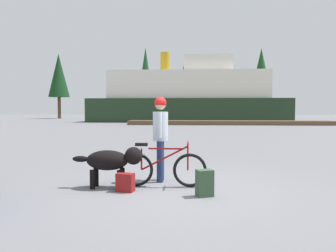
{
  "coord_description": "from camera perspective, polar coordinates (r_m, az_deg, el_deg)",
  "views": [
    {
      "loc": [
        0.25,
        -6.1,
        1.53
      ],
      "look_at": [
        -0.25,
        1.81,
        1.11
      ],
      "focal_mm": 35.05,
      "sensor_mm": 36.0,
      "label": 1
    }
  ],
  "objects": [
    {
      "name": "ground_plane",
      "position": [
        6.29,
        1.25,
        -11.07
      ],
      "size": [
        160.0,
        160.0,
        0.0
      ],
      "primitive_type": "plane",
      "color": "slate"
    },
    {
      "name": "bicycle",
      "position": [
        6.49,
        -1.02,
        -7.35
      ],
      "size": [
        1.71,
        0.44,
        0.88
      ],
      "color": "black",
      "rests_on": "ground_plane"
    },
    {
      "name": "person_cyclist",
      "position": [
        6.9,
        -1.33,
        -0.71
      ],
      "size": [
        0.32,
        0.53,
        1.78
      ],
      "color": "navy",
      "rests_on": "ground_plane"
    },
    {
      "name": "dog",
      "position": [
        6.46,
        -9.73,
        -5.96
      ],
      "size": [
        1.37,
        0.46,
        0.8
      ],
      "color": "black",
      "rests_on": "ground_plane"
    },
    {
      "name": "backpack",
      "position": [
        5.85,
        6.38,
        -9.83
      ],
      "size": [
        0.33,
        0.29,
        0.47
      ],
      "primitive_type": "cube",
      "rotation": [
        0.0,
        0.0,
        0.36
      ],
      "color": "#334C33",
      "rests_on": "ground_plane"
    },
    {
      "name": "handbag_pannier",
      "position": [
        6.19,
        -7.43,
        -9.71
      ],
      "size": [
        0.35,
        0.25,
        0.34
      ],
      "primitive_type": "cube",
      "rotation": [
        0.0,
        0.0,
        -0.24
      ],
      "color": "maroon",
      "rests_on": "ground_plane"
    },
    {
      "name": "dock_pier",
      "position": [
        31.88,
        10.49,
        0.56
      ],
      "size": [
        19.22,
        2.08,
        0.4
      ],
      "primitive_type": "cube",
      "color": "brown",
      "rests_on": "ground_plane"
    },
    {
      "name": "ferry_boat",
      "position": [
        39.7,
        3.64,
        4.96
      ],
      "size": [
        23.06,
        7.32,
        8.31
      ],
      "color": "#1E331E",
      "rests_on": "ground_plane"
    },
    {
      "name": "pine_tree_far_left",
      "position": [
        54.76,
        -18.46,
        8.28
      ],
      "size": [
        3.25,
        3.25,
        10.14
      ],
      "color": "#4C331E",
      "rests_on": "ground_plane"
    },
    {
      "name": "pine_tree_center",
      "position": [
        54.26,
        3.19,
        8.32
      ],
      "size": [
        3.89,
        3.89,
        10.01
      ],
      "color": "#4C331E",
      "rests_on": "ground_plane"
    },
    {
      "name": "pine_tree_far_right",
      "position": [
        54.49,
        15.89,
        8.45
      ],
      "size": [
        3.73,
        3.73,
        11.1
      ],
      "color": "#4C331E",
      "rests_on": "ground_plane"
    },
    {
      "name": "pine_tree_mid_back",
      "position": [
        60.61,
        -3.92,
        8.94
      ],
      "size": [
        3.0,
        3.0,
        12.69
      ],
      "color": "#4C331E",
      "rests_on": "ground_plane"
    }
  ]
}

